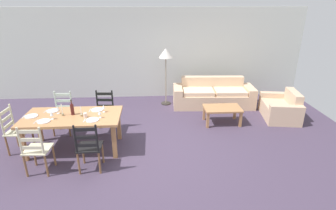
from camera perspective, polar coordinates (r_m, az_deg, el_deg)
ground_plane at (r=5.61m, az=-5.05°, el=-9.43°), size 9.60×9.60×0.02m
wall_far at (r=8.25m, az=-4.86°, el=10.94°), size 9.60×0.16×2.70m
dining_table at (r=5.62m, az=-19.84°, el=-2.97°), size 1.90×0.96×0.75m
dining_chair_near_left at (r=5.18m, az=-26.46°, el=-8.51°), size 0.44×0.42×0.96m
dining_chair_near_right at (r=4.92m, az=-16.62°, el=-8.62°), size 0.42×0.40×0.96m
dining_chair_far_left at (r=6.51m, az=-21.61°, el=-1.59°), size 0.44×0.42×0.96m
dining_chair_far_right at (r=6.28m, az=-13.49°, el=-1.47°), size 0.45×0.43×0.96m
dining_chair_head_west at (r=6.10m, az=-29.97°, el=-4.66°), size 0.42×0.44×0.96m
dinner_plate_near_left at (r=5.51m, az=-25.13°, el=-3.17°), size 0.24×0.24×0.02m
fork_near_left at (r=5.57m, az=-26.56°, el=-3.23°), size 0.03×0.17×0.01m
dinner_plate_near_right at (r=5.24m, az=-15.96°, el=-3.11°), size 0.24×0.24×0.02m
fork_near_right at (r=5.28m, az=-17.54°, el=-3.19°), size 0.02×0.17×0.01m
dinner_plate_far_left at (r=5.94m, az=-23.50°, el=-1.15°), size 0.24×0.24×0.02m
fork_far_left at (r=6.00m, az=-24.83°, el=-1.23°), size 0.02×0.17×0.01m
dinner_plate_far_right at (r=5.69m, az=-14.97°, el=-1.00°), size 0.24×0.24×0.02m
fork_far_right at (r=5.72m, az=-16.43°, el=-1.08°), size 0.02×0.17×0.01m
dinner_plate_head_west at (r=5.85m, az=-27.30°, el=-2.15°), size 0.24×0.24×0.02m
fork_head_west at (r=5.92m, az=-28.62°, el=-2.21°), size 0.03×0.17×0.01m
wine_bottle at (r=5.58m, az=-19.89°, el=-0.84°), size 0.07×0.07×0.32m
wine_glass_near_left at (r=5.52m, az=-23.75°, el=-1.75°), size 0.06×0.06×0.16m
wine_glass_near_right at (r=5.28m, az=-14.49°, el=-1.58°), size 0.06×0.06×0.16m
wine_glass_far_left at (r=5.74m, az=-22.64°, el=-0.70°), size 0.06×0.06×0.16m
wine_glass_far_right at (r=5.53m, az=-13.69°, el=-0.42°), size 0.06×0.06×0.16m
coffee_cup_primary at (r=5.41m, az=-17.34°, el=-2.08°), size 0.07×0.07×0.09m
candle_tall at (r=5.63m, az=-21.74°, el=-1.46°), size 0.05×0.05×0.25m
candle_short at (r=5.47m, az=-18.13°, el=-1.79°), size 0.05×0.05×0.20m
couch at (r=7.79m, az=9.61°, el=1.99°), size 2.32×0.91×0.80m
coffee_table at (r=6.67m, az=11.59°, el=-1.04°), size 0.90×0.56×0.42m
armchair_upholstered at (r=7.50m, az=23.34°, el=-0.72°), size 0.96×1.27×0.72m
standing_lamp at (r=7.48m, az=-0.48°, el=10.38°), size 0.40×0.40×1.64m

